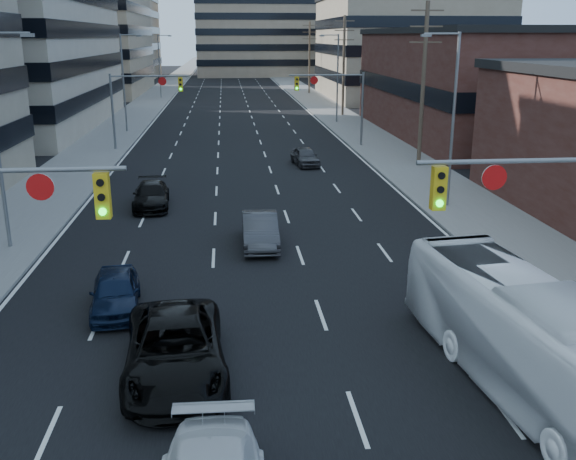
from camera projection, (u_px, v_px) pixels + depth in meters
The scene contains 24 objects.
road_surface at pixel (230, 80), 133.30m from camera, with size 18.00×300.00×0.02m, color black.
sidewalk_left at pixel (174, 80), 132.22m from camera, with size 5.00×300.00×0.15m, color slate.
sidewalk_right at pixel (285, 80), 134.34m from camera, with size 5.00×300.00×0.15m, color slate.
office_left_far at pixel (77, 41), 100.20m from camera, with size 20.00×30.00×16.00m, color gray.
storefront_right_mid at pixel (503, 86), 57.99m from camera, with size 20.00×30.00×9.00m, color #472119.
office_right_far at pixel (403, 49), 93.56m from camera, with size 22.00×28.00×14.00m, color gray.
bg_block_left at pixel (97, 30), 137.36m from camera, with size 24.00×24.00×20.00m, color #ADA089.
bg_block_right at pixel (382, 50), 134.51m from camera, with size 22.00×22.00×12.00m, color gray.
signal_near_right at pixel (563, 217), 16.51m from camera, with size 6.59×0.33×6.00m.
signal_far_left at pixel (142, 96), 50.37m from camera, with size 6.09×0.33×6.00m.
signal_far_right at pixel (335, 94), 51.78m from camera, with size 6.09×0.33×6.00m.
utility_pole_block at pixel (423, 83), 43.20m from camera, with size 2.20×0.28×11.00m.
utility_pole_midblock at pixel (344, 64), 71.78m from camera, with size 2.20×0.28×11.00m.
utility_pole_distant at pixel (309, 56), 100.36m from camera, with size 2.20×0.28×11.00m.
streetlight_left_mid at pixel (125, 78), 59.44m from camera, with size 2.03×0.22×9.00m.
streetlight_left_far at pixel (160, 63), 92.78m from camera, with size 2.03×0.22×9.00m.
streetlight_right_near at pixel (451, 112), 32.76m from camera, with size 2.03×0.22×9.00m.
streetlight_right_far at pixel (336, 74), 66.10m from camera, with size 2.03×0.22×9.00m.
black_pickup at pixel (175, 349), 17.07m from camera, with size 2.62×5.67×1.58m, color black.
transit_bus at pixel (534, 341), 16.01m from camera, with size 2.47×10.54×2.94m, color white.
sedan_blue at pixel (115, 292), 21.22m from camera, with size 1.57×3.90×1.33m, color black.
sedan_grey_center at pixel (260, 230), 27.81m from camera, with size 1.50×4.30×1.42m, color #38383A.
sedan_black_far at pixel (151, 195), 34.11m from camera, with size 1.84×4.52×1.31m, color black.
sedan_grey_right at pixel (305, 156), 45.25m from camera, with size 1.52×3.77×1.28m, color #3A3A3D.
Camera 1 is at (-1.14, -7.15, 8.78)m, focal length 40.00 mm.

